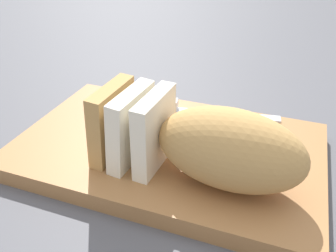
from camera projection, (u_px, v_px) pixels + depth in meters
name	position (u px, v px, depth m)	size (l,w,h in m)	color
ground_plane	(168.00, 157.00, 0.55)	(3.00, 3.00, 0.00)	#4C4C51
cutting_board	(168.00, 150.00, 0.55)	(0.45, 0.28, 0.03)	#9E6B3D
bread_loaf	(203.00, 143.00, 0.45)	(0.28, 0.11, 0.11)	tan
bread_knife	(168.00, 105.00, 0.62)	(0.25, 0.06, 0.02)	silver
crumb_near_knife	(146.00, 117.00, 0.60)	(0.01, 0.01, 0.01)	#996633
crumb_near_loaf	(139.00, 151.00, 0.52)	(0.00, 0.00, 0.00)	#996633
crumb_stray_left	(125.00, 165.00, 0.49)	(0.01, 0.01, 0.01)	#996633
crumb_stray_right	(146.00, 144.00, 0.53)	(0.01, 0.01, 0.01)	#996633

